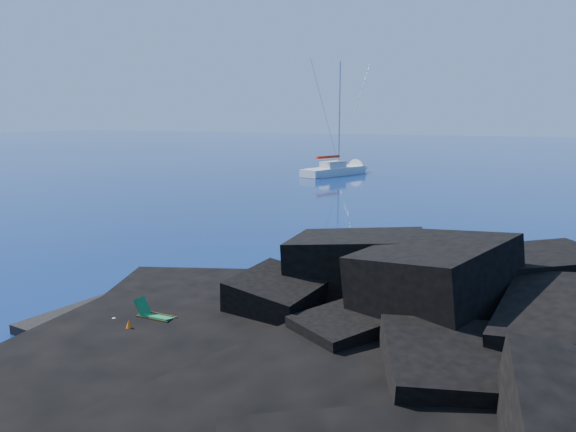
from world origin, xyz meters
name	(u,v)px	position (x,y,z in m)	size (l,w,h in m)	color
ground	(57,316)	(0.00, 0.00, 0.00)	(400.00, 400.00, 0.00)	#04173B
headland	(413,349)	(13.00, 3.00, 0.00)	(24.00, 24.00, 3.60)	black
beach	(159,331)	(4.50, 0.50, 0.00)	(8.50, 6.00, 0.70)	black
surf_foam	(237,297)	(5.00, 5.00, 0.00)	(10.00, 8.00, 0.06)	white
sailboat	(336,175)	(-9.30, 52.76, 0.00)	(2.86, 13.65, 14.31)	silver
deck_chair	(156,312)	(4.62, 0.26, 0.84)	(1.41, 0.62, 0.97)	#186F3A
towel	(102,324)	(2.87, -0.58, 0.38)	(2.11, 1.00, 0.06)	silver
sunbather	(102,320)	(2.87, -0.58, 0.53)	(1.90, 0.47, 0.25)	#E7AB79
marker_cone	(129,328)	(4.44, -0.94, 0.64)	(0.37, 0.37, 0.57)	#FF650D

